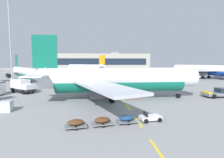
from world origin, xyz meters
name	(u,v)px	position (x,y,z in m)	size (l,w,h in m)	color
ground	(185,86)	(40.00, 40.00, 0.00)	(400.00, 400.00, 0.00)	gray
apron_paint_markings	(115,88)	(18.00, 37.98, 0.00)	(8.00, 96.88, 0.01)	yellow
airliner_foreground	(117,79)	(16.97, 21.78, 3.95)	(34.74, 34.62, 12.20)	silver
pushback_tug	(219,93)	(38.38, 22.44, 0.90)	(6.15, 3.46, 2.08)	slate
airliner_mid_left	(203,70)	(61.54, 65.75, 3.82)	(30.61, 32.24, 11.78)	silver
airliner_far_center	(23,72)	(-15.90, 60.35, 3.36)	(25.42, 27.25, 10.38)	white
airliner_far_right	(86,68)	(6.24, 103.18, 3.72)	(29.21, 26.99, 11.48)	silver
fuel_service_truck	(22,86)	(-4.92, 31.75, 1.65)	(6.96, 6.25, 3.14)	black
baggage_train	(115,120)	(15.08, 7.87, 0.53)	(11.67, 3.61, 1.14)	silver
uld_cargo_container	(6,106)	(-0.42, 14.68, 0.80)	(1.76, 1.72, 1.60)	#B7BCC6
apron_light_mast_near	(10,31)	(-15.90, 51.02, 17.56)	(1.80, 1.80, 28.72)	slate
terminal_satellite	(100,62)	(15.91, 136.97, 7.01)	(78.85, 18.31, 15.58)	#9E998E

